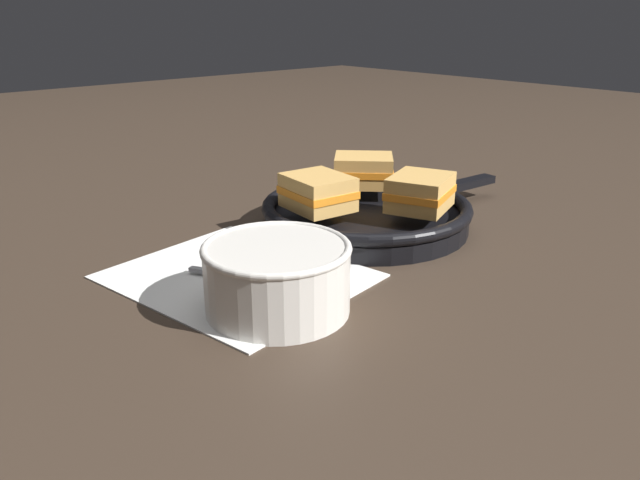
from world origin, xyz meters
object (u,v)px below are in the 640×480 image
(sandwich_near_left, at_px, (363,170))
(sandwich_far_left, at_px, (420,192))
(sandwich_near_right, at_px, (318,192))
(skillet, at_px, (367,213))
(spoon, at_px, (266,281))
(soup_bowl, at_px, (277,274))

(sandwich_near_left, bearing_deg, sandwich_far_left, -12.33)
(sandwich_near_right, bearing_deg, skillet, 77.86)
(spoon, distance_m, sandwich_near_left, 0.32)
(sandwich_near_left, height_order, sandwich_far_left, same)
(sandwich_near_left, distance_m, sandwich_far_left, 0.14)
(skillet, bearing_deg, sandwich_far_left, 16.22)
(sandwich_far_left, bearing_deg, sandwich_near_right, -132.33)
(spoon, distance_m, sandwich_far_left, 0.26)
(spoon, distance_m, skillet, 0.24)
(sandwich_near_right, bearing_deg, sandwich_far_left, 47.67)
(spoon, xyz_separation_m, skillet, (-0.06, 0.23, 0.01))
(soup_bowl, xyz_separation_m, sandwich_far_left, (-0.04, 0.28, 0.02))
(sandwich_near_left, height_order, sandwich_near_right, same)
(spoon, bearing_deg, skillet, 78.02)
(sandwich_near_left, bearing_deg, spoon, -66.48)
(sandwich_far_left, bearing_deg, sandwich_near_left, 167.67)
(soup_bowl, height_order, sandwich_near_right, sandwich_near_right)
(spoon, xyz_separation_m, sandwich_near_left, (-0.12, 0.28, 0.06))
(soup_bowl, xyz_separation_m, skillet, (-0.12, 0.26, -0.02))
(sandwich_near_right, bearing_deg, soup_bowl, -52.71)
(sandwich_near_left, bearing_deg, sandwich_near_right, -72.33)
(soup_bowl, distance_m, sandwich_near_right, 0.23)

